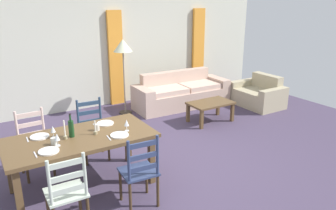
# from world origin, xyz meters

# --- Properties ---
(ground_plane) EXTENTS (9.60, 9.60, 0.02)m
(ground_plane) POSITION_xyz_m (0.00, 0.00, -0.01)
(ground_plane) COLOR #463A53
(wall_far) EXTENTS (9.60, 0.16, 2.70)m
(wall_far) POSITION_xyz_m (0.00, 3.30, 1.35)
(wall_far) COLOR beige
(wall_far) RESTS_ON ground_plane
(curtain_panel_left) EXTENTS (0.35, 0.08, 2.20)m
(curtain_panel_left) POSITION_xyz_m (0.65, 3.16, 1.10)
(curtain_panel_left) COLOR orange
(curtain_panel_left) RESTS_ON ground_plane
(curtain_panel_right) EXTENTS (0.35, 0.08, 2.20)m
(curtain_panel_right) POSITION_xyz_m (3.05, 3.16, 1.10)
(curtain_panel_right) COLOR orange
(curtain_panel_right) RESTS_ON ground_plane
(dining_table) EXTENTS (1.90, 0.96, 0.75)m
(dining_table) POSITION_xyz_m (-1.27, -0.06, 0.66)
(dining_table) COLOR brown
(dining_table) RESTS_ON ground_plane
(dining_chair_near_left) EXTENTS (0.43, 0.41, 0.96)m
(dining_chair_near_left) POSITION_xyz_m (-1.68, -0.85, 0.48)
(dining_chair_near_left) COLOR beige
(dining_chair_near_left) RESTS_ON ground_plane
(dining_chair_near_right) EXTENTS (0.45, 0.43, 0.96)m
(dining_chair_near_right) POSITION_xyz_m (-0.80, -0.85, 0.48)
(dining_chair_near_right) COLOR navy
(dining_chair_near_right) RESTS_ON ground_plane
(dining_chair_far_left) EXTENTS (0.44, 0.42, 0.96)m
(dining_chair_far_left) POSITION_xyz_m (-1.73, 0.67, 0.48)
(dining_chair_far_left) COLOR beige
(dining_chair_far_left) RESTS_ON ground_plane
(dining_chair_far_right) EXTENTS (0.45, 0.43, 0.96)m
(dining_chair_far_right) POSITION_xyz_m (-0.84, 0.72, 0.48)
(dining_chair_far_right) COLOR navy
(dining_chair_far_right) RESTS_ON ground_plane
(dinner_plate_near_left) EXTENTS (0.24, 0.24, 0.02)m
(dinner_plate_near_left) POSITION_xyz_m (-1.72, -0.31, 0.76)
(dinner_plate_near_left) COLOR white
(dinner_plate_near_left) RESTS_ON dining_table
(fork_near_left) EXTENTS (0.02, 0.17, 0.01)m
(fork_near_left) POSITION_xyz_m (-1.87, -0.31, 0.75)
(fork_near_left) COLOR silver
(fork_near_left) RESTS_ON dining_table
(dinner_plate_near_right) EXTENTS (0.24, 0.24, 0.02)m
(dinner_plate_near_right) POSITION_xyz_m (-0.82, -0.31, 0.76)
(dinner_plate_near_right) COLOR white
(dinner_plate_near_right) RESTS_ON dining_table
(fork_near_right) EXTENTS (0.03, 0.17, 0.01)m
(fork_near_right) POSITION_xyz_m (-0.97, -0.31, 0.75)
(fork_near_right) COLOR silver
(fork_near_right) RESTS_ON dining_table
(dinner_plate_far_left) EXTENTS (0.24, 0.24, 0.02)m
(dinner_plate_far_left) POSITION_xyz_m (-1.72, 0.19, 0.76)
(dinner_plate_far_left) COLOR white
(dinner_plate_far_left) RESTS_ON dining_table
(fork_far_left) EXTENTS (0.02, 0.17, 0.01)m
(fork_far_left) POSITION_xyz_m (-1.87, 0.19, 0.75)
(fork_far_left) COLOR silver
(fork_far_left) RESTS_ON dining_table
(dinner_plate_far_right) EXTENTS (0.24, 0.24, 0.02)m
(dinner_plate_far_right) POSITION_xyz_m (-0.82, 0.19, 0.76)
(dinner_plate_far_right) COLOR white
(dinner_plate_far_right) RESTS_ON dining_table
(fork_far_right) EXTENTS (0.02, 0.17, 0.01)m
(fork_far_right) POSITION_xyz_m (-0.97, 0.19, 0.75)
(fork_far_right) COLOR silver
(fork_far_right) RESTS_ON dining_table
(wine_bottle) EXTENTS (0.07, 0.07, 0.32)m
(wine_bottle) POSITION_xyz_m (-1.36, -0.02, 0.87)
(wine_bottle) COLOR #143819
(wine_bottle) RESTS_ON dining_table
(wine_glass_near_left) EXTENTS (0.06, 0.06, 0.16)m
(wine_glass_near_left) POSITION_xyz_m (-1.58, -0.20, 0.86)
(wine_glass_near_left) COLOR white
(wine_glass_near_left) RESTS_ON dining_table
(wine_glass_near_right) EXTENTS (0.06, 0.06, 0.16)m
(wine_glass_near_right) POSITION_xyz_m (-0.67, -0.22, 0.86)
(wine_glass_near_right) COLOR white
(wine_glass_near_right) RESTS_ON dining_table
(wine_glass_far_left) EXTENTS (0.06, 0.06, 0.16)m
(wine_glass_far_left) POSITION_xyz_m (-1.57, 0.08, 0.86)
(wine_glass_far_left) COLOR white
(wine_glass_far_left) RESTS_ON dining_table
(coffee_cup_primary) EXTENTS (0.07, 0.07, 0.09)m
(coffee_cup_primary) POSITION_xyz_m (-1.00, 0.01, 0.80)
(coffee_cup_primary) COLOR beige
(coffee_cup_primary) RESTS_ON dining_table
(coffee_cup_secondary) EXTENTS (0.07, 0.07, 0.09)m
(coffee_cup_secondary) POSITION_xyz_m (-1.62, -0.14, 0.80)
(coffee_cup_secondary) COLOR beige
(coffee_cup_secondary) RESTS_ON dining_table
(candle_tall) EXTENTS (0.05, 0.05, 0.26)m
(candle_tall) POSITION_xyz_m (-1.45, -0.04, 0.82)
(candle_tall) COLOR #998C66
(candle_tall) RESTS_ON dining_table
(candle_short) EXTENTS (0.05, 0.05, 0.19)m
(candle_short) POSITION_xyz_m (-1.07, -0.10, 0.80)
(candle_short) COLOR #998C66
(candle_short) RESTS_ON dining_table
(couch) EXTENTS (2.31, 0.88, 0.80)m
(couch) POSITION_xyz_m (1.85, 2.22, 0.29)
(couch) COLOR #CDAC98
(couch) RESTS_ON ground_plane
(coffee_table) EXTENTS (0.90, 0.56, 0.42)m
(coffee_table) POSITION_xyz_m (1.78, 1.00, 0.36)
(coffee_table) COLOR brown
(coffee_table) RESTS_ON ground_plane
(armchair_upholstered) EXTENTS (0.80, 1.16, 0.72)m
(armchair_upholstered) POSITION_xyz_m (3.46, 1.25, 0.25)
(armchair_upholstered) COLOR tan
(armchair_upholstered) RESTS_ON ground_plane
(standing_lamp) EXTENTS (0.40, 0.40, 1.64)m
(standing_lamp) POSITION_xyz_m (0.50, 2.40, 1.41)
(standing_lamp) COLOR #332D28
(standing_lamp) RESTS_ON ground_plane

